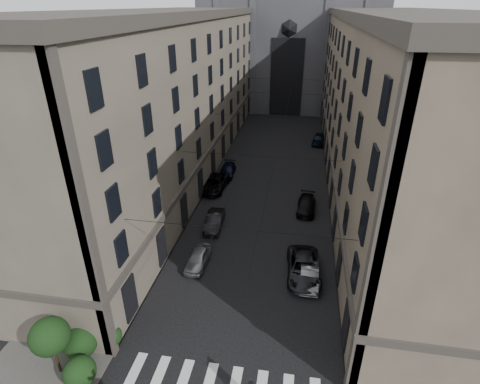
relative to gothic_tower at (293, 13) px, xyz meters
The scene contains 15 objects.
sidewalk_left 44.07m from the gothic_tower, 105.08° to the right, with size 7.00×80.00×0.15m, color #383533.
sidewalk_right 44.07m from the gothic_tower, 74.92° to the right, with size 7.00×80.00×0.15m, color #383533.
building_left 42.07m from the gothic_tower, 109.04° to the right, with size 13.60×60.60×18.85m.
building_right 42.07m from the gothic_tower, 70.96° to the right, with size 13.60×60.60×18.85m.
gothic_tower is the anchor object (origin of this frame).
shrub_cluster 72.29m from the gothic_tower, 97.11° to the right, with size 3.90×4.40×3.90m.
tram_wires 40.72m from the gothic_tower, 90.00° to the right, with size 14.00×60.00×0.43m.
car_left_near 61.84m from the gothic_tower, 94.05° to the right, with size 1.55×3.86×1.31m, color gray.
car_left_midnear 56.12m from the gothic_tower, 94.51° to the right, with size 1.49×4.27×1.41m, color black.
car_left_midfar 48.70m from the gothic_tower, 97.61° to the right, with size 2.47×5.37×1.49m, color black.
car_left_far 44.72m from the gothic_tower, 97.52° to the right, with size 1.80×4.42×1.28m, color black.
car_right_near 62.55m from the gothic_tower, 85.37° to the right, with size 1.37×3.92×1.29m, color slate.
car_right_midnear 61.73m from the gothic_tower, 85.76° to the right, with size 2.56×5.56×1.54m, color black.
car_right_midfar 51.68m from the gothic_tower, 84.68° to the right, with size 1.84×4.52×1.31m, color black.
car_right_far 32.50m from the gothic_tower, 77.06° to the right, with size 1.81×4.50×1.53m, color black.
Camera 1 is at (3.36, -8.42, 19.39)m, focal length 28.00 mm.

